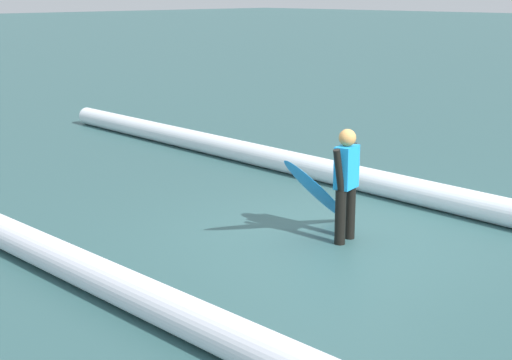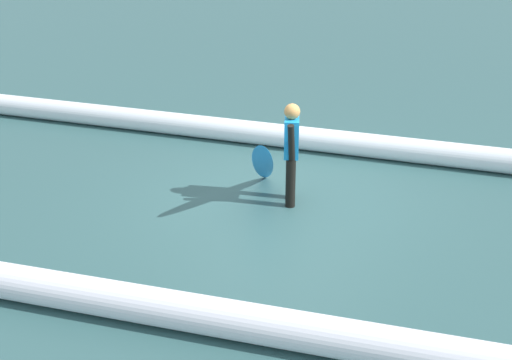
# 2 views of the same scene
# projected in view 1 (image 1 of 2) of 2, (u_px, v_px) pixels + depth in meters

# --- Properties ---
(ground_plane) EXTENTS (195.19, 195.19, 0.00)m
(ground_plane) POSITION_uv_depth(u_px,v_px,m) (333.00, 238.00, 10.00)
(ground_plane) COLOR #2F5657
(surfer) EXTENTS (0.27, 0.59, 1.47)m
(surfer) POSITION_uv_depth(u_px,v_px,m) (346.00, 179.00, 9.67)
(surfer) COLOR black
(surfer) RESTS_ON ground_plane
(surfboard) EXTENTS (0.69, 1.78, 1.22)m
(surfboard) POSITION_uv_depth(u_px,v_px,m) (318.00, 192.00, 9.93)
(surfboard) COLOR #268CE5
(surfboard) RESTS_ON ground_plane
(wave_crest_foreground) EXTENTS (18.44, 1.16, 0.40)m
(wave_crest_foreground) POSITION_uv_depth(u_px,v_px,m) (390.00, 185.00, 11.88)
(wave_crest_foreground) COLOR white
(wave_crest_foreground) RESTS_ON ground_plane
(wave_crest_midground) EXTENTS (20.86, 0.41, 0.40)m
(wave_crest_midground) POSITION_uv_depth(u_px,v_px,m) (4.00, 233.00, 9.56)
(wave_crest_midground) COLOR white
(wave_crest_midground) RESTS_ON ground_plane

